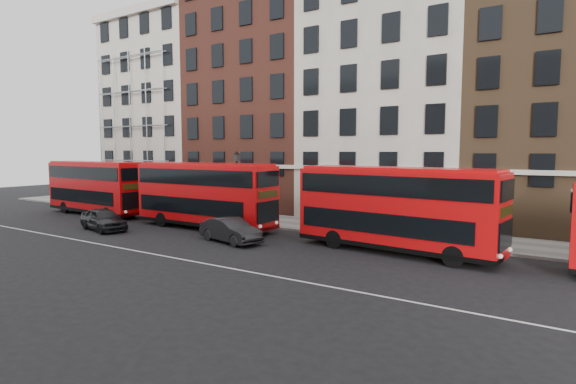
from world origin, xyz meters
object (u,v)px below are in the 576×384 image
Objects in this scene: bus_a at (96,186)px; bus_b at (204,193)px; bus_c at (395,207)px; car_rear at (103,219)px; car_front at (230,230)px.

bus_a is 0.99× the size of bus_b.
bus_a is 0.98× the size of bus_c.
bus_b is at bearing -174.18° from bus_c.
bus_a is at bearing -179.61° from bus_b.
bus_b is at bearing 2.93° from bus_a.
bus_b is 13.93m from bus_c.
car_rear is 10.23m from car_front.
bus_c is 9.79m from car_front.
bus_a is 12.68m from bus_b.
car_front is at bearing -29.83° from bus_b.
bus_c is 2.48× the size of car_rear.
bus_c reaches higher than bus_a.
bus_a is at bearing 94.03° from car_front.
bus_a is 17.68m from car_front.
bus_b is 0.99× the size of bus_c.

